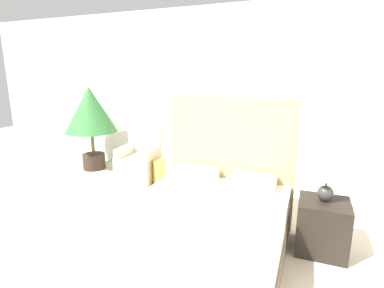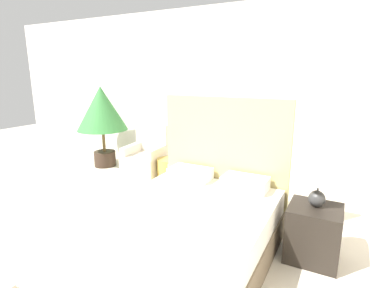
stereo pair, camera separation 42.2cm
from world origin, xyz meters
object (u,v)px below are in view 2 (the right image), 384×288
at_px(side_table, 169,171).
at_px(bed, 183,235).
at_px(armchair_near_window_right, 196,171).
at_px(nightstand, 313,233).
at_px(armchair_near_window_left, 145,163).
at_px(potted_palm, 102,112).
at_px(table_lamp, 319,180).

bearing_deg(side_table, bed, -54.52).
bearing_deg(armchair_near_window_right, nightstand, -25.01).
xyz_separation_m(armchair_near_window_left, nightstand, (2.89, -1.15, -0.01)).
xyz_separation_m(potted_palm, table_lamp, (4.02, -1.33, -0.27)).
xyz_separation_m(nightstand, side_table, (-2.39, 1.13, -0.07)).
relative_size(bed, armchair_near_window_left, 2.41).
height_order(bed, table_lamp, bed).
bearing_deg(armchair_near_window_left, armchair_near_window_right, -4.14).
xyz_separation_m(potted_palm, nightstand, (4.03, -1.36, -0.81)).
bearing_deg(bed, side_table, 125.48).
height_order(table_lamp, side_table, table_lamp).
distance_m(armchair_near_window_right, table_lamp, 2.26).
bearing_deg(table_lamp, armchair_near_window_right, 149.24).
bearing_deg(side_table, nightstand, -25.33).
bearing_deg(side_table, potted_palm, 172.17).
relative_size(armchair_near_window_left, potted_palm, 0.58).
bearing_deg(bed, potted_palm, 145.03).
relative_size(armchair_near_window_left, table_lamp, 2.09).
height_order(armchair_near_window_left, armchair_near_window_right, same).
distance_m(bed, table_lamp, 1.39).
bearing_deg(armchair_near_window_right, bed, -60.14).
bearing_deg(potted_palm, side_table, -7.83).
bearing_deg(bed, table_lamp, 34.20).
distance_m(potted_palm, nightstand, 4.33).
bearing_deg(table_lamp, bed, -145.80).
bearing_deg(armchair_near_window_left, side_table, -6.26).
xyz_separation_m(table_lamp, side_table, (-2.39, 1.10, -0.61)).
xyz_separation_m(armchair_near_window_left, potted_palm, (-1.14, 0.21, 0.80)).
xyz_separation_m(nightstand, table_lamp, (-0.00, 0.03, 0.55)).
xyz_separation_m(armchair_near_window_left, table_lamp, (2.88, -1.12, 0.54)).
relative_size(nightstand, table_lamp, 1.25).
xyz_separation_m(potted_palm, side_table, (1.64, -0.23, -0.88)).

